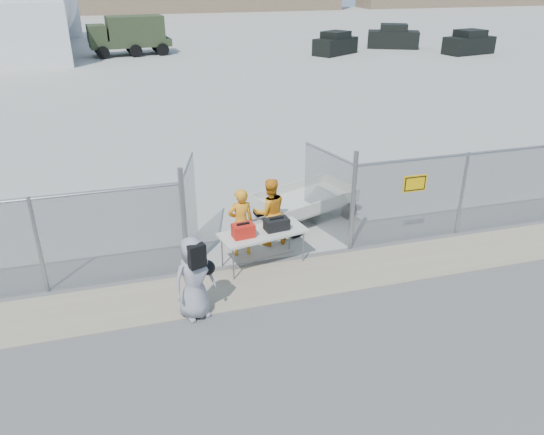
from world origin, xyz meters
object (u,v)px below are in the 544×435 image
object	(u,v)px
folding_table	(263,248)
utility_trailer	(305,204)
security_worker_left	(241,222)
visitor	(194,278)
security_worker_right	(270,212)

from	to	relation	value
folding_table	utility_trailer	bearing A→B (deg)	38.98
security_worker_left	visitor	xyz separation A→B (m)	(-1.43, -2.18, 0.02)
security_worker_right	utility_trailer	distance (m)	1.83
folding_table	visitor	world-z (taller)	visitor
visitor	security_worker_right	bearing A→B (deg)	31.14
security_worker_left	utility_trailer	distance (m)	2.66
folding_table	visitor	bearing A→B (deg)	-149.77
security_worker_left	folding_table	bearing A→B (deg)	118.69
security_worker_left	security_worker_right	bearing A→B (deg)	-159.98
utility_trailer	security_worker_left	bearing A→B (deg)	-165.64
folding_table	security_worker_left	bearing A→B (deg)	110.99
visitor	utility_trailer	bearing A→B (deg)	28.59
folding_table	security_worker_left	xyz separation A→B (m)	(-0.37, 0.60, 0.43)
security_worker_left	visitor	bearing A→B (deg)	53.41
security_worker_right	utility_trailer	xyz separation A→B (m)	(1.34, 1.16, -0.44)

